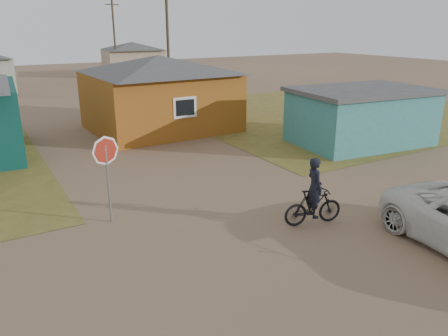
% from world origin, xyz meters
% --- Properties ---
extents(ground, '(120.00, 120.00, 0.00)m').
position_xyz_m(ground, '(0.00, 0.00, 0.00)').
color(ground, '#7F6249').
extents(grass_ne, '(20.00, 18.00, 0.00)m').
position_xyz_m(grass_ne, '(14.00, 13.00, 0.01)').
color(grass_ne, olive).
rests_on(grass_ne, ground).
extents(house_yellow, '(7.72, 6.76, 3.90)m').
position_xyz_m(house_yellow, '(2.50, 14.00, 2.00)').
color(house_yellow, '#925116').
rests_on(house_yellow, ground).
extents(shed_turquoise, '(6.71, 4.93, 2.60)m').
position_xyz_m(shed_turquoise, '(9.50, 6.50, 1.31)').
color(shed_turquoise, teal).
rests_on(shed_turquoise, ground).
extents(house_beige_east, '(6.95, 6.05, 3.60)m').
position_xyz_m(house_beige_east, '(10.00, 40.00, 1.86)').
color(house_beige_east, tan).
rests_on(house_beige_east, ground).
extents(utility_pole_near, '(1.40, 0.20, 8.00)m').
position_xyz_m(utility_pole_near, '(6.50, 22.00, 4.14)').
color(utility_pole_near, '#433828').
rests_on(utility_pole_near, ground).
extents(utility_pole_far, '(1.40, 0.20, 8.00)m').
position_xyz_m(utility_pole_far, '(7.50, 38.00, 4.14)').
color(utility_pole_far, '#433828').
rests_on(utility_pole_far, ground).
extents(stop_sign, '(0.83, 0.12, 2.54)m').
position_xyz_m(stop_sign, '(-3.30, 3.79, 1.86)').
color(stop_sign, gray).
rests_on(stop_sign, ground).
extents(cyclist, '(1.80, 0.89, 1.96)m').
position_xyz_m(cyclist, '(1.59, 0.76, 0.72)').
color(cyclist, black).
rests_on(cyclist, ground).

